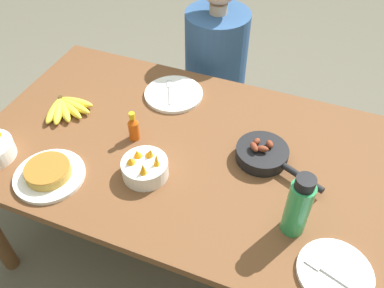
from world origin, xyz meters
TOP-DOWN VIEW (x-y plane):
  - ground_plane at (0.00, 0.00)m, footprint 14.00×14.00m
  - dining_table at (0.00, 0.00)m, footprint 1.71×0.97m
  - banana_bunch at (-0.59, 0.02)m, footprint 0.19×0.19m
  - skillet at (0.27, 0.05)m, footprint 0.35×0.22m
  - frittata_plate_center at (-0.43, -0.32)m, footprint 0.26×0.26m
  - empty_plate_near_front at (-0.20, 0.29)m, footprint 0.26×0.26m
  - empty_plate_far_left at (0.59, -0.33)m, footprint 0.23×0.23m
  - fruit_bowl_mango at (-0.11, -0.18)m, footprint 0.17×0.17m
  - water_bottle at (0.44, -0.21)m, footprint 0.08×0.08m
  - hot_sauce_bottle at (-0.24, -0.02)m, footprint 0.04×0.04m
  - person_figure at (-0.14, 0.71)m, footprint 0.36×0.36m

SIDE VIEW (x-z plane):
  - ground_plane at x=0.00m, z-range 0.00..0.00m
  - person_figure at x=-0.14m, z-range -0.10..1.06m
  - dining_table at x=0.00m, z-range 0.27..0.98m
  - empty_plate_near_front at x=-0.20m, z-range 0.71..0.73m
  - empty_plate_far_left at x=0.59m, z-range 0.71..0.73m
  - banana_bunch at x=-0.59m, z-range 0.71..0.75m
  - frittata_plate_center at x=-0.43m, z-range 0.70..0.76m
  - skillet at x=0.27m, z-range 0.70..0.78m
  - fruit_bowl_mango at x=-0.11m, z-range 0.69..0.81m
  - hot_sauce_bottle at x=-0.24m, z-range 0.70..0.83m
  - water_bottle at x=0.44m, z-range 0.70..0.95m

